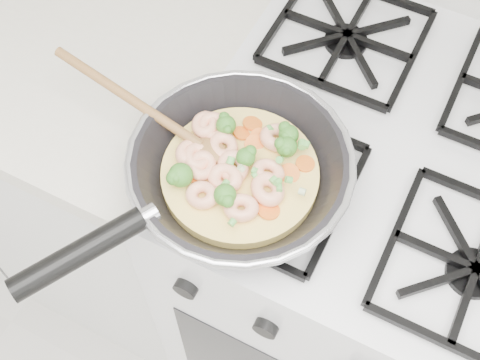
% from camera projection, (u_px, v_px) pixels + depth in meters
% --- Properties ---
extents(stove, '(0.60, 0.60, 0.92)m').
position_uv_depth(stove, '(355.00, 264.00, 1.31)').
color(stove, white).
rests_on(stove, ground).
extents(counter_left, '(1.00, 0.60, 0.90)m').
position_uv_depth(counter_left, '(40.00, 123.00, 1.51)').
color(counter_left, silver).
rests_on(counter_left, ground).
extents(skillet, '(0.45, 0.44, 0.09)m').
position_uv_depth(skillet, '(235.00, 170.00, 0.85)').
color(skillet, black).
rests_on(skillet, stove).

